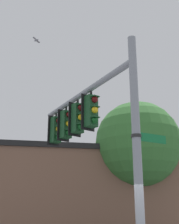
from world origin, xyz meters
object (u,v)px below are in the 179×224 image
object	(u,v)px
traffic_light_nearest_pole	(91,111)
traffic_light_arm_end	(56,130)
street_name_sign	(145,137)
bird_flying	(36,40)
traffic_light_mid_inner	(78,118)
traffic_light_mid_outer	(66,124)

from	to	relation	value
traffic_light_nearest_pole	traffic_light_arm_end	bearing A→B (deg)	-99.39
traffic_light_nearest_pole	street_name_sign	world-z (taller)	traffic_light_nearest_pole
traffic_light_nearest_pole	bird_flying	bearing A→B (deg)	-85.70
traffic_light_mid_inner	traffic_light_arm_end	world-z (taller)	same
traffic_light_mid_inner	traffic_light_mid_outer	world-z (taller)	same
traffic_light_mid_inner	bird_flying	distance (m)	4.95
traffic_light_nearest_pole	bird_flying	size ratio (longest dim) A/B	3.21
traffic_light_nearest_pole	bird_flying	world-z (taller)	bird_flying
traffic_light_mid_inner	bird_flying	bearing A→B (deg)	-80.82
street_name_sign	traffic_light_mid_outer	bearing A→B (deg)	-95.49
traffic_light_mid_outer	traffic_light_mid_inner	bearing A→B (deg)	80.61
traffic_light_mid_inner	bird_flying	xyz separation A→B (m)	(0.42, -2.63, 4.17)
traffic_light_arm_end	traffic_light_mid_outer	bearing A→B (deg)	80.61
traffic_light_mid_inner	traffic_light_arm_end	size ratio (longest dim) A/B	1.00
traffic_light_arm_end	bird_flying	size ratio (longest dim) A/B	3.21
traffic_light_nearest_pole	traffic_light_arm_end	distance (m)	2.87
traffic_light_nearest_pole	street_name_sign	size ratio (longest dim) A/B	1.20
traffic_light_nearest_pole	bird_flying	xyz separation A→B (m)	(0.27, -3.57, 4.17)
traffic_light_mid_outer	traffic_light_arm_end	distance (m)	0.96
traffic_light_mid_inner	street_name_sign	world-z (taller)	traffic_light_mid_inner
traffic_light_nearest_pole	bird_flying	distance (m)	5.50
traffic_light_mid_inner	street_name_sign	bearing A→B (deg)	85.67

